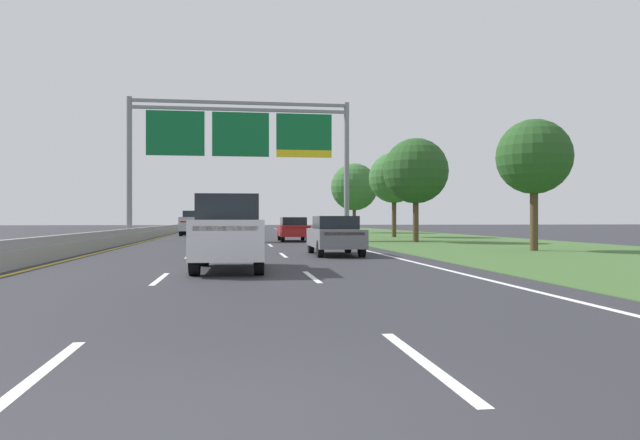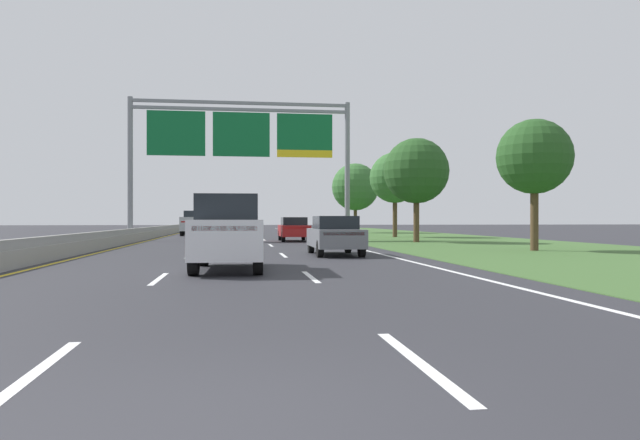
{
  "view_description": "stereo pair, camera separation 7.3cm",
  "coord_description": "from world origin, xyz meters",
  "px_view_note": "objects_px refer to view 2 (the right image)",
  "views": [
    {
      "loc": [
        -0.04,
        -4.29,
        1.45
      ],
      "look_at": [
        3.43,
        20.21,
        1.41
      ],
      "focal_mm": 33.46,
      "sensor_mm": 36.0,
      "label": 1
    },
    {
      "loc": [
        0.04,
        -4.3,
        1.45
      ],
      "look_at": [
        3.43,
        20.21,
        1.41
      ],
      "focal_mm": 33.46,
      "sensor_mm": 36.0,
      "label": 2
    }
  ],
  "objects_px": {
    "overhead_sign_gantry": "(241,141)",
    "car_red_right_lane_sedan": "(294,229)",
    "car_white_centre_lane_suv": "(228,231)",
    "pickup_truck_silver": "(194,223)",
    "roadside_tree_mid": "(416,171)",
    "roadside_tree_near": "(534,157)",
    "roadside_tree_far": "(395,178)",
    "roadside_tree_distant": "(355,187)",
    "car_grey_right_lane_sedan": "(335,235)"
  },
  "relations": [
    {
      "from": "roadside_tree_near",
      "to": "roadside_tree_far",
      "type": "distance_m",
      "value": 20.91
    },
    {
      "from": "overhead_sign_gantry",
      "to": "car_white_centre_lane_suv",
      "type": "height_order",
      "value": "overhead_sign_gantry"
    },
    {
      "from": "car_red_right_lane_sedan",
      "to": "roadside_tree_near",
      "type": "relative_size",
      "value": 0.74
    },
    {
      "from": "overhead_sign_gantry",
      "to": "car_grey_right_lane_sedan",
      "type": "relative_size",
      "value": 3.41
    },
    {
      "from": "overhead_sign_gantry",
      "to": "roadside_tree_far",
      "type": "xyz_separation_m",
      "value": [
        12.2,
        5.39,
        -2.06
      ]
    },
    {
      "from": "car_red_right_lane_sedan",
      "to": "roadside_tree_mid",
      "type": "bearing_deg",
      "value": -114.11
    },
    {
      "from": "car_white_centre_lane_suv",
      "to": "roadside_tree_distant",
      "type": "height_order",
      "value": "roadside_tree_distant"
    },
    {
      "from": "car_red_right_lane_sedan",
      "to": "car_grey_right_lane_sedan",
      "type": "distance_m",
      "value": 15.37
    },
    {
      "from": "car_red_right_lane_sedan",
      "to": "roadside_tree_far",
      "type": "xyz_separation_m",
      "value": [
        8.8,
        7.22,
        3.92
      ]
    },
    {
      "from": "overhead_sign_gantry",
      "to": "roadside_tree_near",
      "type": "distance_m",
      "value": 20.44
    },
    {
      "from": "car_white_centre_lane_suv",
      "to": "roadside_tree_far",
      "type": "distance_m",
      "value": 32.08
    },
    {
      "from": "car_white_centre_lane_suv",
      "to": "roadside_tree_mid",
      "type": "xyz_separation_m",
      "value": [
        11.26,
        18.7,
        3.33
      ]
    },
    {
      "from": "car_white_centre_lane_suv",
      "to": "roadside_tree_far",
      "type": "relative_size",
      "value": 0.7
    },
    {
      "from": "car_white_centre_lane_suv",
      "to": "overhead_sign_gantry",
      "type": "bearing_deg",
      "value": 0.27
    },
    {
      "from": "car_red_right_lane_sedan",
      "to": "car_white_centre_lane_suv",
      "type": "relative_size",
      "value": 0.93
    },
    {
      "from": "car_grey_right_lane_sedan",
      "to": "roadside_tree_far",
      "type": "relative_size",
      "value": 0.65
    },
    {
      "from": "car_red_right_lane_sedan",
      "to": "roadside_tree_distant",
      "type": "height_order",
      "value": "roadside_tree_distant"
    },
    {
      "from": "car_white_centre_lane_suv",
      "to": "roadside_tree_distant",
      "type": "xyz_separation_m",
      "value": [
        12.58,
        44.64,
        3.74
      ]
    },
    {
      "from": "car_red_right_lane_sedan",
      "to": "roadside_tree_distant",
      "type": "relative_size",
      "value": 0.6
    },
    {
      "from": "pickup_truck_silver",
      "to": "roadside_tree_distant",
      "type": "bearing_deg",
      "value": -64.53
    },
    {
      "from": "car_red_right_lane_sedan",
      "to": "roadside_tree_mid",
      "type": "height_order",
      "value": "roadside_tree_mid"
    },
    {
      "from": "car_red_right_lane_sedan",
      "to": "roadside_tree_mid",
      "type": "distance_m",
      "value": 8.81
    },
    {
      "from": "roadside_tree_near",
      "to": "roadside_tree_far",
      "type": "xyz_separation_m",
      "value": [
        -0.88,
        20.89,
        0.48
      ]
    },
    {
      "from": "roadside_tree_mid",
      "to": "roadside_tree_distant",
      "type": "xyz_separation_m",
      "value": [
        1.32,
        25.94,
        0.41
      ]
    },
    {
      "from": "roadside_tree_far",
      "to": "roadside_tree_distant",
      "type": "relative_size",
      "value": 0.92
    },
    {
      "from": "roadside_tree_near",
      "to": "roadside_tree_mid",
      "type": "distance_m",
      "value": 10.63
    },
    {
      "from": "roadside_tree_distant",
      "to": "roadside_tree_near",
      "type": "bearing_deg",
      "value": -88.39
    },
    {
      "from": "overhead_sign_gantry",
      "to": "roadside_tree_mid",
      "type": "relative_size",
      "value": 2.33
    },
    {
      "from": "roadside_tree_near",
      "to": "roadside_tree_mid",
      "type": "relative_size",
      "value": 0.92
    },
    {
      "from": "pickup_truck_silver",
      "to": "car_grey_right_lane_sedan",
      "type": "distance_m",
      "value": 31.23
    },
    {
      "from": "overhead_sign_gantry",
      "to": "car_red_right_lane_sedan",
      "type": "relative_size",
      "value": 3.42
    },
    {
      "from": "pickup_truck_silver",
      "to": "roadside_tree_distant",
      "type": "xyz_separation_m",
      "value": [
        16.19,
        7.76,
        3.76
      ]
    },
    {
      "from": "pickup_truck_silver",
      "to": "car_white_centre_lane_suv",
      "type": "height_order",
      "value": "pickup_truck_silver"
    },
    {
      "from": "car_white_centre_lane_suv",
      "to": "roadside_tree_near",
      "type": "relative_size",
      "value": 0.79
    },
    {
      "from": "pickup_truck_silver",
      "to": "roadside_tree_mid",
      "type": "xyz_separation_m",
      "value": [
        14.87,
        -18.18,
        3.36
      ]
    },
    {
      "from": "car_grey_right_lane_sedan",
      "to": "car_red_right_lane_sedan",
      "type": "bearing_deg",
      "value": 1.35
    },
    {
      "from": "pickup_truck_silver",
      "to": "car_white_centre_lane_suv",
      "type": "relative_size",
      "value": 1.14
    },
    {
      "from": "overhead_sign_gantry",
      "to": "roadside_tree_near",
      "type": "bearing_deg",
      "value": -49.83
    },
    {
      "from": "pickup_truck_silver",
      "to": "roadside_tree_far",
      "type": "distance_m",
      "value": 18.41
    },
    {
      "from": "roadside_tree_far",
      "to": "roadside_tree_near",
      "type": "bearing_deg",
      "value": -87.6
    },
    {
      "from": "overhead_sign_gantry",
      "to": "roadside_tree_mid",
      "type": "bearing_deg",
      "value": -25.51
    },
    {
      "from": "pickup_truck_silver",
      "to": "overhead_sign_gantry",
      "type": "bearing_deg",
      "value": -162.56
    },
    {
      "from": "car_white_centre_lane_suv",
      "to": "roadside_tree_far",
      "type": "height_order",
      "value": "roadside_tree_far"
    },
    {
      "from": "car_white_centre_lane_suv",
      "to": "roadside_tree_distant",
      "type": "bearing_deg",
      "value": -14.22
    },
    {
      "from": "overhead_sign_gantry",
      "to": "roadside_tree_far",
      "type": "distance_m",
      "value": 13.5
    },
    {
      "from": "overhead_sign_gantry",
      "to": "car_red_right_lane_sedan",
      "type": "xyz_separation_m",
      "value": [
        3.41,
        -1.82,
        -5.99
      ]
    },
    {
      "from": "roadside_tree_distant",
      "to": "car_grey_right_lane_sedan",
      "type": "bearing_deg",
      "value": -102.5
    },
    {
      "from": "car_red_right_lane_sedan",
      "to": "car_grey_right_lane_sedan",
      "type": "bearing_deg",
      "value": -179.03
    },
    {
      "from": "car_white_centre_lane_suv",
      "to": "roadside_tree_near",
      "type": "bearing_deg",
      "value": -56.99
    },
    {
      "from": "car_white_centre_lane_suv",
      "to": "roadside_tree_mid",
      "type": "bearing_deg",
      "value": -29.53
    }
  ]
}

